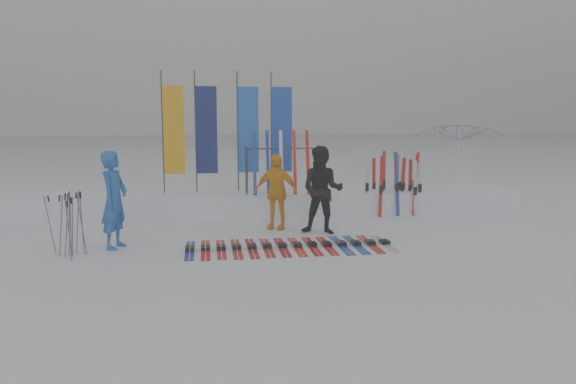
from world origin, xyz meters
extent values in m
plane|color=white|center=(0.00, 0.00, 0.00)|extent=(120.00, 120.00, 0.00)
cube|color=white|center=(0.00, 4.60, 0.30)|extent=(14.00, 1.60, 0.60)
imported|color=blue|center=(-3.38, 1.12, 0.98)|extent=(0.67, 0.83, 1.96)
imported|color=black|center=(1.01, 1.86, 0.99)|extent=(1.16, 1.04, 1.97)
imported|color=#FEAD10|center=(0.05, 2.53, 0.88)|extent=(1.12, 0.80, 1.76)
imported|color=white|center=(5.82, 5.18, 1.25)|extent=(3.53, 3.56, 2.49)
cube|color=navy|center=(-1.90, 0.65, 0.04)|extent=(0.17, 1.57, 0.07)
cube|color=red|center=(-1.59, 0.65, 0.04)|extent=(0.17, 1.68, 0.07)
cube|color=red|center=(-1.29, 0.65, 0.04)|extent=(0.17, 1.61, 0.07)
cube|color=#AD210D|center=(-0.98, 0.65, 0.04)|extent=(0.17, 1.67, 0.07)
cube|color=#B50E0E|center=(-0.67, 0.65, 0.04)|extent=(0.17, 1.69, 0.07)
cube|color=#AF1F0E|center=(-0.37, 0.65, 0.04)|extent=(0.17, 1.59, 0.07)
cube|color=#B00E1C|center=(-0.06, 0.65, 0.04)|extent=(0.17, 1.63, 0.07)
cube|color=red|center=(0.25, 0.65, 0.04)|extent=(0.17, 1.63, 0.07)
cube|color=red|center=(0.55, 0.65, 0.04)|extent=(0.17, 1.61, 0.07)
cube|color=red|center=(0.86, 0.65, 0.04)|extent=(0.17, 1.60, 0.07)
cube|color=navy|center=(1.17, 0.65, 0.04)|extent=(0.17, 1.69, 0.07)
cube|color=#153D95|center=(1.47, 0.65, 0.04)|extent=(0.17, 1.67, 0.07)
cube|color=red|center=(1.78, 0.65, 0.04)|extent=(0.17, 1.64, 0.07)
cube|color=#B5B7BC|center=(2.09, 0.65, 0.04)|extent=(0.17, 1.61, 0.07)
cylinder|color=#595B60|center=(-4.06, 0.52, 0.58)|extent=(0.08, 0.08, 1.16)
cylinder|color=#595B60|center=(-4.28, 0.53, 0.60)|extent=(0.16, 0.13, 1.20)
cylinder|color=#595B60|center=(-4.02, 0.77, 0.61)|extent=(0.15, 0.15, 1.22)
cylinder|color=#595B60|center=(-4.13, 0.57, 0.61)|extent=(0.08, 0.05, 1.21)
cylinder|color=#595B60|center=(-4.51, 0.68, 0.59)|extent=(0.15, 0.13, 1.17)
cylinder|color=#595B60|center=(-4.12, 0.60, 0.63)|extent=(0.05, 0.05, 1.26)
cylinder|color=#595B60|center=(-3.92, 0.62, 0.62)|extent=(0.13, 0.10, 1.23)
cylinder|color=#595B60|center=(-3.95, 0.79, 0.62)|extent=(0.07, 0.08, 1.23)
cylinder|color=#595B60|center=(-4.06, 0.20, 0.57)|extent=(0.09, 0.07, 1.14)
cylinder|color=#595B60|center=(-4.15, 0.46, 0.63)|extent=(0.16, 0.13, 1.24)
cylinder|color=#383A3F|center=(-2.65, 4.72, 2.20)|extent=(0.04, 0.04, 3.20)
cube|color=#EBA50C|center=(-2.36, 4.72, 2.25)|extent=(0.55, 0.03, 2.30)
cylinder|color=#383A3F|center=(-1.80, 4.76, 2.20)|extent=(0.04, 0.04, 3.20)
cube|color=navy|center=(-1.51, 4.76, 2.25)|extent=(0.55, 0.03, 2.30)
cylinder|color=#383A3F|center=(-0.68, 4.92, 2.20)|extent=(0.04, 0.04, 3.20)
cube|color=blue|center=(-0.39, 4.92, 2.25)|extent=(0.55, 0.03, 2.30)
cylinder|color=#383A3F|center=(0.23, 4.91, 2.20)|extent=(0.04, 0.04, 3.20)
cube|color=#173DB3|center=(0.52, 4.91, 2.25)|extent=(0.55, 0.03, 2.30)
cylinder|color=#383A3F|center=(-0.51, 3.95, 1.23)|extent=(0.04, 0.30, 1.23)
cylinder|color=#383A3F|center=(-0.51, 4.45, 1.23)|extent=(0.04, 0.30, 1.23)
cylinder|color=#383A3F|center=(1.49, 3.95, 1.23)|extent=(0.04, 0.30, 1.23)
cylinder|color=#383A3F|center=(1.49, 4.45, 1.23)|extent=(0.04, 0.30, 1.23)
cylinder|color=#383A3F|center=(0.49, 4.20, 1.78)|extent=(2.00, 0.04, 0.04)
cube|color=red|center=(3.91, 4.10, 0.73)|extent=(0.09, 0.04, 1.46)
cube|color=silver|center=(3.63, 4.15, 0.83)|extent=(0.09, 0.03, 1.66)
cube|color=red|center=(3.08, 4.68, 0.73)|extent=(0.09, 0.02, 1.46)
cube|color=silver|center=(4.05, 4.41, 0.82)|extent=(0.09, 0.02, 1.65)
cube|color=red|center=(4.19, 4.44, 0.82)|extent=(0.09, 0.04, 1.64)
cube|color=red|center=(3.71, 4.14, 0.75)|extent=(0.09, 0.03, 1.50)
cube|color=silver|center=(3.68, 4.39, 0.82)|extent=(0.09, 0.04, 1.64)
cube|color=red|center=(2.94, 3.61, 0.80)|extent=(0.09, 0.03, 1.61)
cube|color=silver|center=(3.90, 3.68, 0.73)|extent=(0.09, 0.03, 1.46)
cube|color=red|center=(3.92, 3.71, 0.81)|extent=(0.09, 0.03, 1.62)
cube|color=red|center=(3.20, 4.24, 0.84)|extent=(0.09, 0.04, 1.69)
cube|color=silver|center=(3.89, 4.54, 0.75)|extent=(0.09, 0.03, 1.51)
cube|color=navy|center=(3.42, 3.74, 0.84)|extent=(0.09, 0.04, 1.68)
cube|color=silver|center=(4.09, 3.82, 0.79)|extent=(0.09, 0.03, 1.58)
cube|color=red|center=(3.58, 4.25, 0.83)|extent=(0.09, 0.03, 1.66)
cube|color=silver|center=(2.65, 3.88, 0.85)|extent=(0.09, 0.03, 1.70)
cube|color=red|center=(3.30, 4.49, 0.83)|extent=(0.09, 0.03, 1.65)
camera|label=1|loc=(-1.56, -10.32, 2.70)|focal=35.00mm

